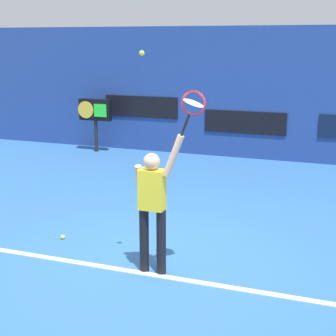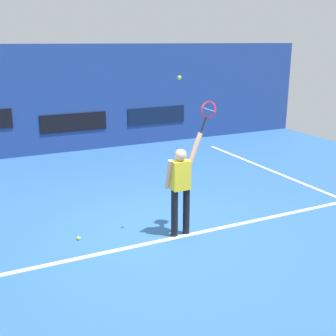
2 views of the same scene
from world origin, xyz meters
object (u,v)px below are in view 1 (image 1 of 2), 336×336
object	(u,v)px
tennis_player	(153,203)
spare_ball	(63,237)
tennis_racket	(193,106)
tennis_ball	(142,53)
scoreboard_clock	(95,112)

from	to	relation	value
tennis_player	spare_ball	distance (m)	2.15
tennis_racket	spare_ball	world-z (taller)	tennis_racket
tennis_player	tennis_ball	distance (m)	1.96
tennis_ball	spare_ball	xyz separation A→B (m)	(-1.72, 0.72, -2.93)
tennis_player	spare_ball	bearing A→B (deg)	161.01
tennis_ball	scoreboard_clock	bearing A→B (deg)	122.20
tennis_player	tennis_racket	bearing A→B (deg)	-0.45
scoreboard_clock	tennis_ball	bearing A→B (deg)	-57.80
tennis_player	spare_ball	size ratio (longest dim) A/B	28.95
spare_ball	tennis_player	bearing A→B (deg)	-18.99
tennis_ball	tennis_player	bearing A→B (deg)	45.64
tennis_player	tennis_ball	bearing A→B (deg)	-134.36
tennis_player	tennis_ball	size ratio (longest dim) A/B	28.95
tennis_racket	tennis_ball	size ratio (longest dim) A/B	9.19
tennis_racket	tennis_ball	bearing A→B (deg)	-172.02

